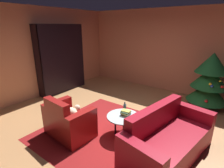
% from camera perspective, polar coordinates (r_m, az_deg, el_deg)
% --- Properties ---
extents(ground_plane, '(7.38, 7.38, 0.00)m').
position_cam_1_polar(ground_plane, '(4.03, 2.20, -13.88)').
color(ground_plane, '#B37D4D').
extents(wall_back, '(6.27, 0.06, 2.70)m').
position_cam_1_polar(wall_back, '(6.16, 18.60, 10.10)').
color(wall_back, tan).
rests_on(wall_back, ground).
extents(wall_left, '(0.06, 6.05, 2.70)m').
position_cam_1_polar(wall_left, '(5.80, -24.12, 8.98)').
color(wall_left, tan).
rests_on(wall_left, ground).
extents(area_rug, '(2.93, 2.54, 0.01)m').
position_cam_1_polar(area_rug, '(3.77, 0.98, -16.37)').
color(area_rug, maroon).
rests_on(area_rug, ground).
extents(bookshelf_unit, '(0.33, 1.68, 2.20)m').
position_cam_1_polar(bookshelf_unit, '(6.15, -15.27, 7.77)').
color(bookshelf_unit, black).
rests_on(bookshelf_unit, ground).
extents(armchair_red, '(1.02, 0.73, 0.84)m').
position_cam_1_polar(armchair_red, '(3.74, -14.02, -11.82)').
color(armchair_red, maroon).
rests_on(armchair_red, ground).
extents(couch_red, '(1.11, 1.95, 0.85)m').
position_cam_1_polar(couch_red, '(3.28, 17.58, -16.97)').
color(couch_red, maroon).
rests_on(couch_red, ground).
extents(coffee_table, '(0.67, 0.67, 0.43)m').
position_cam_1_polar(coffee_table, '(3.61, 3.71, -10.95)').
color(coffee_table, black).
rests_on(coffee_table, ground).
extents(book_stack_on_table, '(0.19, 0.17, 0.11)m').
position_cam_1_polar(book_stack_on_table, '(3.60, 4.52, -9.34)').
color(book_stack_on_table, '#CDCB4A').
rests_on(book_stack_on_table, coffee_table).
extents(bottle_on_table, '(0.06, 0.06, 0.23)m').
position_cam_1_polar(bottle_on_table, '(3.71, 4.16, -7.80)').
color(bottle_on_table, '#273D50').
rests_on(bottle_on_table, coffee_table).
extents(decorated_tree, '(1.04, 1.04, 1.50)m').
position_cam_1_polar(decorated_tree, '(5.35, 29.19, 1.18)').
color(decorated_tree, brown).
rests_on(decorated_tree, ground).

